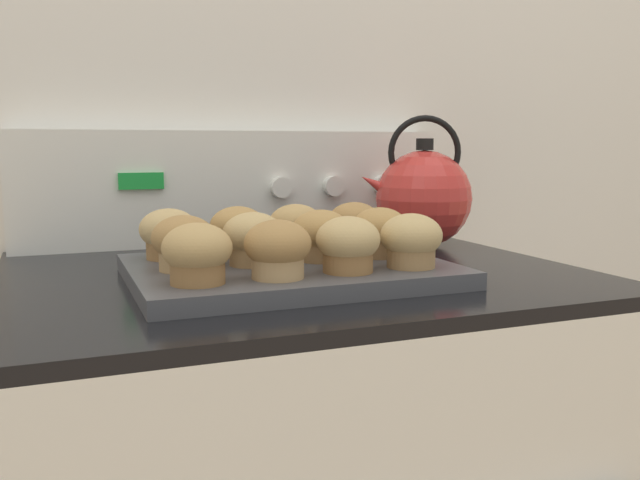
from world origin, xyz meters
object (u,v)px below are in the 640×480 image
muffin_r0_c1 (278,249)px  muffin_r2_c2 (296,227)px  muffin_pan (288,271)px  muffin_r0_c2 (348,244)px  muffin_r0_c0 (197,253)px  muffin_r1_c2 (321,235)px  muffin_r0_c3 (411,240)px  muffin_r2_c0 (169,234)px  muffin_r2_c3 (354,225)px  muffin_r1_c1 (253,239)px  muffin_r1_c0 (184,243)px  muffin_r2_c1 (238,230)px  tea_kettle (423,196)px  muffin_r1_c3 (380,232)px

muffin_r0_c1 → muffin_r2_c2: (0.09, 0.19, 0.00)m
muffin_pan → muffin_r0_c2: muffin_r0_c2 is taller
muffin_r0_c0 → muffin_r1_c2: (0.18, 0.09, 0.00)m
muffin_r0_c3 → muffin_r2_c0: size_ratio=1.00×
muffin_r2_c0 → muffin_r2_c3: (0.28, -0.00, 0.00)m
muffin_r0_c1 → muffin_r0_c2: size_ratio=1.00×
muffin_r0_c1 → muffin_r1_c1: 0.10m
muffin_r0_c1 → muffin_r0_c2: bearing=2.7°
muffin_r1_c0 → muffin_r0_c0: bearing=-90.8°
muffin_r1_c0 → muffin_pan: bearing=1.1°
muffin_r1_c1 → muffin_r0_c2: bearing=-44.2°
muffin_r0_c3 → muffin_r2_c3: (0.00, 0.18, 0.00)m
muffin_r2_c2 → muffin_r0_c2: bearing=-89.3°
muffin_r0_c1 → muffin_r0_c2: (0.09, 0.00, 0.00)m
muffin_pan → muffin_r2_c3: bearing=33.4°
muffin_r1_c0 → muffin_r2_c3: (0.27, 0.09, 0.00)m
muffin_r2_c2 → muffin_r2_c3: size_ratio=1.00×
muffin_r1_c2 → muffin_r2_c2: size_ratio=1.00×
muffin_r0_c0 → muffin_r0_c3: same height
muffin_pan → muffin_r0_c3: size_ratio=5.15×
muffin_r2_c1 → muffin_r2_c3: bearing=0.5°
muffin_r2_c3 → tea_kettle: tea_kettle is taller
muffin_r0_c1 → muffin_r1_c2: 0.13m
muffin_r0_c0 → muffin_r2_c0: size_ratio=1.00×
muffin_r2_c3 → muffin_r0_c0: bearing=-146.5°
muffin_r0_c0 → muffin_r1_c0: bearing=89.2°
muffin_r0_c3 → muffin_r2_c2: bearing=116.5°
muffin_pan → muffin_r2_c1: size_ratio=5.15×
muffin_r0_c0 → muffin_r1_c1: 0.13m
muffin_r1_c0 → muffin_r1_c1: (0.09, 0.00, 0.00)m
muffin_r0_c0 → muffin_r0_c2: (0.18, 0.00, 0.00)m
muffin_pan → muffin_r0_c2: 0.11m
muffin_r2_c0 → muffin_r2_c1: (0.10, -0.00, 0.00)m
muffin_r2_c2 → muffin_pan: bearing=-115.9°
muffin_r0_c1 → muffin_r0_c3: same height
muffin_r1_c1 → tea_kettle: tea_kettle is taller
muffin_r1_c1 → muffin_r1_c0: bearing=-177.7°
muffin_pan → muffin_r0_c3: 0.17m
muffin_r1_c0 → muffin_r2_c3: same height
muffin_r1_c0 → muffin_r2_c1: bearing=44.6°
muffin_r0_c3 → muffin_r2_c3: 0.18m
muffin_r0_c1 → muffin_r2_c2: same height
muffin_r1_c1 → muffin_r2_c2: size_ratio=1.00×
muffin_r0_c0 → muffin_r0_c2: same height
muffin_r1_c0 → muffin_r2_c2: (0.18, 0.09, 0.00)m
muffin_pan → muffin_r0_c0: muffin_r0_c0 is taller
muffin_r0_c3 → muffin_r2_c1: 0.25m
muffin_r0_c2 → muffin_r2_c1: size_ratio=1.00×
muffin_r1_c3 → muffin_r2_c0: same height
muffin_r0_c2 → muffin_r1_c2: bearing=89.8°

